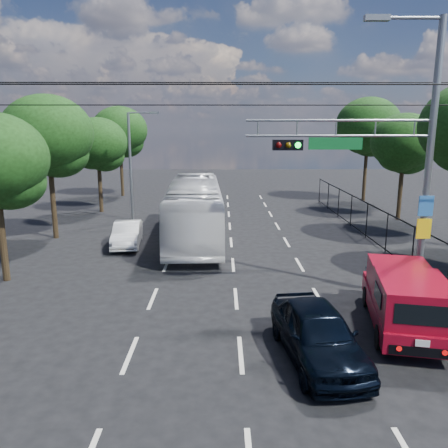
{
  "coord_description": "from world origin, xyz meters",
  "views": [
    {
      "loc": [
        -0.51,
        -6.79,
        5.96
      ],
      "look_at": [
        -0.43,
        7.76,
        2.8
      ],
      "focal_mm": 35.0,
      "sensor_mm": 36.0,
      "label": 1
    }
  ],
  "objects_px": {
    "navy_hatchback": "(318,333)",
    "white_van": "(127,234)",
    "signal_mast": "(394,151)",
    "white_bus": "(195,209)",
    "red_pickup": "(404,298)"
  },
  "relations": [
    {
      "from": "navy_hatchback",
      "to": "white_van",
      "type": "height_order",
      "value": "navy_hatchback"
    },
    {
      "from": "signal_mast",
      "to": "navy_hatchback",
      "type": "bearing_deg",
      "value": -127.75
    },
    {
      "from": "white_bus",
      "to": "white_van",
      "type": "relative_size",
      "value": 3.09
    },
    {
      "from": "signal_mast",
      "to": "red_pickup",
      "type": "relative_size",
      "value": 1.77
    },
    {
      "from": "signal_mast",
      "to": "red_pickup",
      "type": "distance_m",
      "value": 4.91
    },
    {
      "from": "white_bus",
      "to": "white_van",
      "type": "height_order",
      "value": "white_bus"
    },
    {
      "from": "white_van",
      "to": "navy_hatchback",
      "type": "bearing_deg",
      "value": -63.13
    },
    {
      "from": "navy_hatchback",
      "to": "white_bus",
      "type": "height_order",
      "value": "white_bus"
    },
    {
      "from": "signal_mast",
      "to": "navy_hatchback",
      "type": "height_order",
      "value": "signal_mast"
    },
    {
      "from": "white_van",
      "to": "white_bus",
      "type": "bearing_deg",
      "value": 18.84
    },
    {
      "from": "red_pickup",
      "to": "navy_hatchback",
      "type": "relative_size",
      "value": 1.23
    },
    {
      "from": "white_bus",
      "to": "white_van",
      "type": "xyz_separation_m",
      "value": [
        -3.44,
        -1.58,
        -1.01
      ]
    },
    {
      "from": "red_pickup",
      "to": "white_van",
      "type": "bearing_deg",
      "value": 136.71
    },
    {
      "from": "white_bus",
      "to": "signal_mast",
      "type": "bearing_deg",
      "value": -53.18
    },
    {
      "from": "red_pickup",
      "to": "white_van",
      "type": "xyz_separation_m",
      "value": [
        -10.42,
        9.81,
        -0.39
      ]
    }
  ]
}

